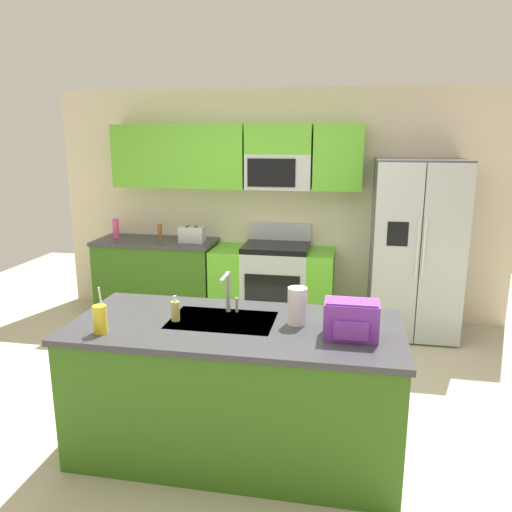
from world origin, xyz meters
TOP-DOWN VIEW (x-y plane):
  - ground_plane at (0.00, 0.00)m, footprint 9.00×9.00m
  - kitchen_wall_unit at (-0.14, 2.08)m, footprint 5.20×0.43m
  - back_counter at (-1.37, 1.80)m, footprint 1.39×0.63m
  - range_oven at (0.01, 1.80)m, footprint 1.36×0.61m
  - refrigerator at (1.53, 1.73)m, footprint 0.90×0.76m
  - island_counter at (0.14, -0.64)m, footprint 2.12×0.95m
  - toaster at (-0.91, 1.75)m, footprint 0.28×0.16m
  - pepper_mill at (-1.31, 1.80)m, footprint 0.05×0.05m
  - bottle_pink at (-1.86, 1.79)m, footprint 0.07×0.07m
  - sink_faucet at (0.05, -0.45)m, footprint 0.08×0.21m
  - drink_cup_yellow at (-0.63, -0.94)m, footprint 0.08×0.08m
  - soap_dispenser at (-0.25, -0.66)m, footprint 0.06×0.06m
  - paper_towel_roll at (0.53, -0.57)m, footprint 0.12×0.12m
  - backpack at (0.87, -0.73)m, footprint 0.32×0.22m

SIDE VIEW (x-z plane):
  - ground_plane at x=0.00m, z-range 0.00..0.00m
  - range_oven at x=0.01m, z-range -0.11..0.99m
  - back_counter at x=-1.37m, z-range 0.00..0.90m
  - island_counter at x=0.14m, z-range 0.00..0.90m
  - refrigerator at x=1.53m, z-range 0.00..1.85m
  - soap_dispenser at x=-0.25m, z-range 0.88..1.05m
  - drink_cup_yellow at x=-0.63m, z-range 0.84..1.14m
  - toaster at x=-0.91m, z-range 0.90..1.08m
  - pepper_mill at x=-1.31m, z-range 0.90..1.09m
  - bottle_pink at x=-1.86m, z-range 0.90..1.13m
  - backpack at x=0.87m, z-range 0.90..1.13m
  - paper_towel_roll at x=0.53m, z-range 0.90..1.14m
  - sink_faucet at x=0.05m, z-range 0.93..1.21m
  - kitchen_wall_unit at x=-0.14m, z-range 0.17..2.77m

